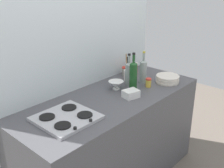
% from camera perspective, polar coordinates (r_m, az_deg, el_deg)
% --- Properties ---
extents(counter_block, '(1.80, 0.70, 0.90)m').
position_cam_1_polar(counter_block, '(2.59, 0.00, -11.77)').
color(counter_block, '#4C4C51').
rests_on(counter_block, ground).
extents(backsplash_panel, '(1.90, 0.06, 2.35)m').
position_cam_1_polar(backsplash_panel, '(2.53, -6.42, 5.40)').
color(backsplash_panel, silver).
rests_on(backsplash_panel, ground).
extents(stovetop_hob, '(0.41, 0.40, 0.04)m').
position_cam_1_polar(stovetop_hob, '(2.04, -9.50, -6.94)').
color(stovetop_hob, '#B2B2B7').
rests_on(stovetop_hob, counter_block).
extents(plate_stack, '(0.23, 0.23, 0.07)m').
position_cam_1_polar(plate_stack, '(2.73, 11.48, 1.03)').
color(plate_stack, silver).
rests_on(plate_stack, counter_block).
extents(wine_bottle_leftmost, '(0.07, 0.07, 0.31)m').
position_cam_1_polar(wine_bottle_leftmost, '(2.60, 3.51, 2.34)').
color(wine_bottle_leftmost, gray).
rests_on(wine_bottle_leftmost, counter_block).
extents(wine_bottle_mid_left, '(0.07, 0.07, 0.35)m').
position_cam_1_polar(wine_bottle_mid_left, '(2.47, 4.44, 1.82)').
color(wine_bottle_mid_left, '#19471E').
rests_on(wine_bottle_mid_left, counter_block).
extents(wine_bottle_mid_right, '(0.07, 0.07, 0.32)m').
position_cam_1_polar(wine_bottle_mid_right, '(2.66, 6.49, 2.75)').
color(wine_bottle_mid_right, gray).
rests_on(wine_bottle_mid_right, counter_block).
extents(mixing_bowl, '(0.14, 0.14, 0.08)m').
position_cam_1_polar(mixing_bowl, '(2.51, 0.84, -0.18)').
color(mixing_bowl, white).
rests_on(mixing_bowl, counter_block).
extents(butter_dish, '(0.15, 0.13, 0.07)m').
position_cam_1_polar(butter_dish, '(2.36, 3.95, -2.05)').
color(butter_dish, white).
rests_on(butter_dish, counter_block).
extents(utensil_crock, '(0.09, 0.08, 0.27)m').
position_cam_1_polar(utensil_crock, '(2.73, 3.32, 2.02)').
color(utensil_crock, silver).
rests_on(utensil_crock, counter_block).
extents(condiment_jar_front, '(0.06, 0.06, 0.08)m').
position_cam_1_polar(condiment_jar_front, '(2.59, 7.58, 0.29)').
color(condiment_jar_front, gold).
rests_on(condiment_jar_front, counter_block).
extents(condiment_jar_rear, '(0.08, 0.08, 0.09)m').
position_cam_1_polar(condiment_jar_rear, '(2.87, 2.85, 2.69)').
color(condiment_jar_rear, '#9E998C').
rests_on(condiment_jar_rear, counter_block).
extents(condiment_jar_spare, '(0.07, 0.07, 0.11)m').
position_cam_1_polar(condiment_jar_spare, '(2.96, 4.72, 3.39)').
color(condiment_jar_spare, '#C64C2D').
rests_on(condiment_jar_spare, counter_block).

